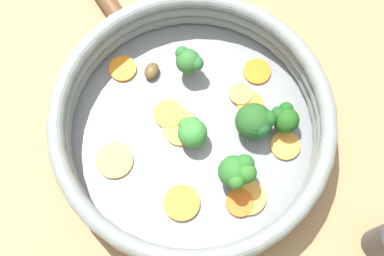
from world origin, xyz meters
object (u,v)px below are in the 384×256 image
Objects in this scene: broccoli_floret_2 at (188,61)px; mushroom_piece_0 at (152,71)px; carrot_slice_2 at (114,160)px; carrot_slice_3 at (168,114)px; skillet at (192,133)px; broccoli_floret_4 at (238,172)px; carrot_slice_0 at (182,203)px; carrot_slice_6 at (248,198)px; carrot_slice_10 at (250,104)px; carrot_slice_9 at (123,69)px; broccoli_floret_3 at (284,117)px; carrot_slice_7 at (181,128)px; carrot_slice_1 at (241,94)px; broccoli_floret_1 at (190,131)px; carrot_slice_5 at (240,203)px; carrot_slice_8 at (257,72)px; broccoli_floret_0 at (256,119)px; carrot_slice_4 at (285,146)px.

broccoli_floret_2 is 0.05m from mushroom_piece_0.
carrot_slice_2 is 0.09m from carrot_slice_3.
skillet is 0.09m from broccoli_floret_4.
carrot_slice_0 reaches higher than carrot_slice_6.
carrot_slice_9 is at bearing 159.91° from carrot_slice_10.
broccoli_floret_2 reaches higher than carrot_slice_9.
broccoli_floret_2 reaches higher than broccoli_floret_3.
carrot_slice_6 is at bearing -51.07° from carrot_slice_7.
carrot_slice_1 reaches higher than carrot_slice_7.
broccoli_floret_1 is 0.90× the size of broccoli_floret_2.
broccoli_floret_2 reaches higher than carrot_slice_0.
carrot_slice_1 is at bearing 27.04° from carrot_slice_7.
broccoli_floret_2 is (0.02, 0.17, 0.03)m from carrot_slice_0.
broccoli_floret_2 is (0.03, 0.06, 0.03)m from carrot_slice_3.
carrot_slice_0 is 0.07m from carrot_slice_5.
skillet is 8.95× the size of carrot_slice_8.
carrot_slice_3 is 0.90× the size of carrot_slice_6.
carrot_slice_1 is at bearing 12.84° from carrot_slice_3.
carrot_slice_3 is 0.10m from carrot_slice_10.
carrot_slice_5 is 0.20m from mushroom_piece_0.
mushroom_piece_0 is at bearing 116.46° from broccoli_floret_1.
carrot_slice_5 is 0.10m from broccoli_floret_1.
broccoli_floret_0 is (0.11, -0.02, 0.03)m from carrot_slice_3.
carrot_slice_6 is at bearing -62.31° from broccoli_floret_4.
mushroom_piece_0 reaches higher than carrot_slice_4.
mushroom_piece_0 reaches higher than carrot_slice_3.
broccoli_floret_1 is at bearing -142.42° from carrot_slice_1.
carrot_slice_8 is (-0.02, 0.10, -0.00)m from carrot_slice_4.
carrot_slice_0 is at bearing -100.21° from broccoli_floret_1.
carrot_slice_10 is (0.09, 0.03, 0.00)m from carrot_slice_7.
mushroom_piece_0 is at bearing 99.69° from carrot_slice_0.
broccoli_floret_2 reaches higher than broccoli_floret_1.
carrot_slice_3 is at bearing 171.58° from broccoli_floret_3.
carrot_slice_8 is 0.86× the size of broccoli_floret_1.
carrot_slice_7 is 0.08m from broccoli_floret_2.
broccoli_floret_1 reaches higher than skillet.
carrot_slice_6 and carrot_slice_7 have the same top height.
mushroom_piece_0 reaches higher than carrot_slice_2.
broccoli_floret_2 is at bearing 175.84° from carrot_slice_8.
carrot_slice_1 is 0.89× the size of carrot_slice_10.
broccoli_floret_2 reaches higher than carrot_slice_4.
carrot_slice_3 is 1.15× the size of carrot_slice_10.
carrot_slice_4 is at bearing -33.97° from mushroom_piece_0.
carrot_slice_7 is at bearing 179.01° from broccoli_floret_3.
carrot_slice_10 is (0.16, -0.06, -0.00)m from carrot_slice_9.
carrot_slice_7 is (-0.01, 0.01, 0.01)m from skillet.
carrot_slice_3 is at bearing 131.58° from broccoli_floret_4.
carrot_slice_1 is 0.70× the size of carrot_slice_6.
broccoli_floret_2 is (-0.05, 0.18, 0.03)m from carrot_slice_5.
carrot_slice_1 is 1.23× the size of mushroom_piece_0.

